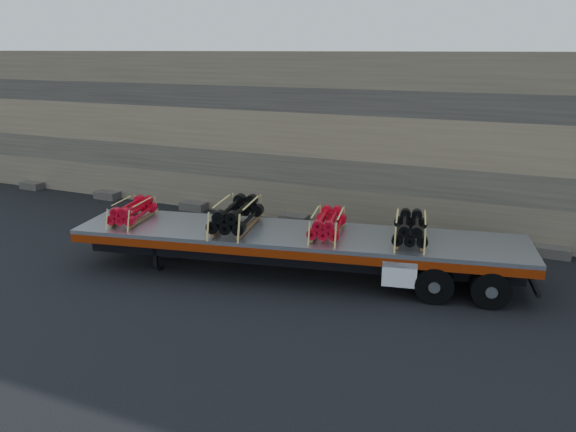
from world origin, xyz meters
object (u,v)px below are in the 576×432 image
trailer (296,253)px  bundle_midfront (236,216)px  bundle_front (133,212)px  bundle_rear (410,229)px  bundle_midrear (328,224)px

trailer → bundle_midfront: bundle_midfront is taller
bundle_front → bundle_midfront: size_ratio=0.78×
bundle_front → bundle_midfront: bearing=0.0°
bundle_front → bundle_rear: bundle_rear is taller
bundle_front → bundle_rear: 9.26m
bundle_midfront → bundle_rear: (5.46, 1.07, -0.06)m
bundle_midfront → bundle_midrear: 3.01m
trailer → bundle_rear: size_ratio=7.04×
bundle_rear → trailer: bearing=-180.0°
trailer → bundle_midrear: bearing=0.0°
bundle_midfront → bundle_midrear: bundle_midfront is taller
trailer → bundle_midrear: 1.47m
bundle_front → bundle_midfront: 3.70m
bundle_midfront → bundle_front: bearing=-180.0°
bundle_front → bundle_midrear: 6.71m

